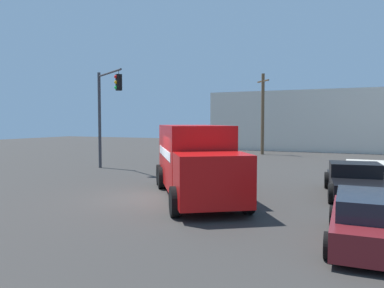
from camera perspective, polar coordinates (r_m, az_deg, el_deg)
The scene contains 7 objects.
ground_plane at distance 15.37m, azimuth -6.78°, elevation -8.19°, with size 100.00×100.00×0.00m, color #33302D.
delivery_truck at distance 15.38m, azimuth 0.46°, elevation -2.42°, with size 6.44×7.89×2.94m.
traffic_light_primary at distance 24.57m, azimuth -13.20°, elevation 5.83°, with size 3.42×2.35×6.38m.
pickup_black at distance 16.86m, azimuth 23.78°, elevation -4.92°, with size 2.72×5.39×1.38m.
sedan_maroon at distance 10.40m, azimuth 25.79°, elevation -10.58°, with size 2.11×4.34×1.31m.
utility_pole at distance 35.93m, azimuth 10.82°, elevation 4.73°, with size 1.52×1.75×7.65m.
building_backdrop at distance 42.64m, azimuth 18.80°, elevation 3.37°, with size 22.78×6.00×6.41m, color beige.
Camera 1 is at (7.75, -12.91, 3.08)m, focal length 34.69 mm.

